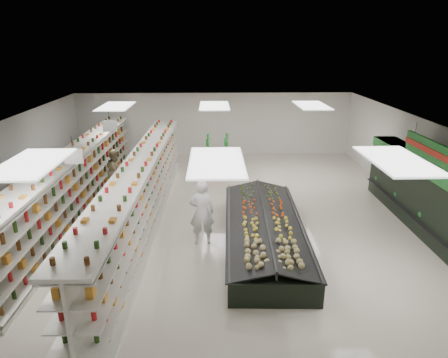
{
  "coord_description": "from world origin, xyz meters",
  "views": [
    {
      "loc": [
        -0.07,
        -12.35,
        5.66
      ],
      "look_at": [
        0.29,
        0.29,
        1.28
      ],
      "focal_mm": 32.0,
      "sensor_mm": 36.0,
      "label": 1
    }
  ],
  "objects_px": {
    "produce_island": "(264,230)",
    "soda_endcap": "(217,152)",
    "shopper_background": "(116,170)",
    "gondola_left": "(77,185)",
    "gondola_center": "(143,197)",
    "shopper_main": "(202,212)"
  },
  "relations": [
    {
      "from": "produce_island",
      "to": "soda_endcap",
      "type": "height_order",
      "value": "soda_endcap"
    },
    {
      "from": "soda_endcap",
      "to": "shopper_background",
      "type": "bearing_deg",
      "value": -143.13
    },
    {
      "from": "produce_island",
      "to": "gondola_left",
      "type": "bearing_deg",
      "value": 158.3
    },
    {
      "from": "gondola_center",
      "to": "produce_island",
      "type": "xyz_separation_m",
      "value": [
        3.71,
        -1.18,
        -0.6
      ]
    },
    {
      "from": "gondola_center",
      "to": "shopper_background",
      "type": "bearing_deg",
      "value": 116.86
    },
    {
      "from": "gondola_center",
      "to": "produce_island",
      "type": "distance_m",
      "value": 3.94
    },
    {
      "from": "gondola_left",
      "to": "soda_endcap",
      "type": "height_order",
      "value": "gondola_left"
    },
    {
      "from": "gondola_left",
      "to": "shopper_background",
      "type": "bearing_deg",
      "value": 68.45
    },
    {
      "from": "gondola_left",
      "to": "soda_endcap",
      "type": "bearing_deg",
      "value": 46.89
    },
    {
      "from": "shopper_main",
      "to": "gondola_center",
      "type": "bearing_deg",
      "value": -35.77
    },
    {
      "from": "gondola_left",
      "to": "gondola_center",
      "type": "distance_m",
      "value": 2.77
    },
    {
      "from": "produce_island",
      "to": "soda_endcap",
      "type": "xyz_separation_m",
      "value": [
        -1.3,
        7.54,
        0.32
      ]
    },
    {
      "from": "gondola_left",
      "to": "produce_island",
      "type": "distance_m",
      "value": 6.66
    },
    {
      "from": "gondola_left",
      "to": "soda_endcap",
      "type": "relative_size",
      "value": 8.17
    },
    {
      "from": "produce_island",
      "to": "gondola_center",
      "type": "bearing_deg",
      "value": 162.4
    },
    {
      "from": "soda_endcap",
      "to": "gondola_left",
      "type": "bearing_deg",
      "value": -133.77
    },
    {
      "from": "soda_endcap",
      "to": "shopper_main",
      "type": "bearing_deg",
      "value": -94.0
    },
    {
      "from": "gondola_left",
      "to": "shopper_background",
      "type": "relative_size",
      "value": 7.42
    },
    {
      "from": "produce_island",
      "to": "shopper_background",
      "type": "xyz_separation_m",
      "value": [
        -5.33,
        4.52,
        0.42
      ]
    },
    {
      "from": "gondola_center",
      "to": "shopper_background",
      "type": "xyz_separation_m",
      "value": [
        -1.61,
        3.34,
        -0.17
      ]
    },
    {
      "from": "produce_island",
      "to": "shopper_main",
      "type": "relative_size",
      "value": 3.19
    },
    {
      "from": "gondola_center",
      "to": "shopper_main",
      "type": "bearing_deg",
      "value": -30.16
    }
  ]
}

